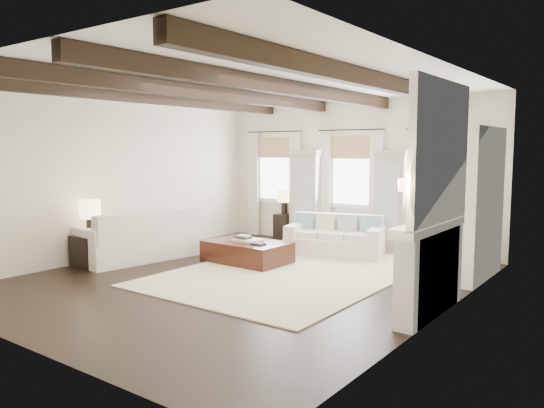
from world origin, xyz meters
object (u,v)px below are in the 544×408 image
Objects in this scene: ottoman at (247,252)px; side_table_back at (284,226)px; side_table_front at (91,250)px; sofa_back at (335,239)px; sofa_left at (140,240)px.

ottoman is 2.64× the size of side_table_back.
sofa_back is at bearing 48.36° from side_table_front.
sofa_left is 3.76m from side_table_back.
sofa_left is 4.06× the size of side_table_back.
ottoman is 2.83m from side_table_back.
side_table_front is 0.97× the size of side_table_back.
sofa_back is 3.53× the size of side_table_back.
side_table_back is at bearing 152.56° from sofa_back.
sofa_left is 0.93m from side_table_front.
side_table_front reaches higher than ottoman.
ottoman is at bearing -69.31° from side_table_back.
side_table_front is at bearing -109.39° from sofa_left.
sofa_back is 4.70m from side_table_front.
ottoman is at bearing 29.18° from sofa_left.
side_table_front is (-0.31, -0.87, -0.11)m from sofa_left.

